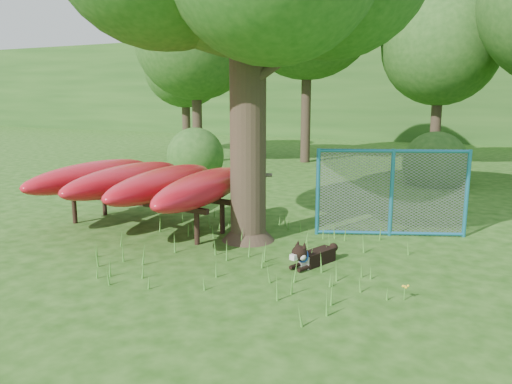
% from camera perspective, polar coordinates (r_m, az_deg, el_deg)
% --- Properties ---
extents(ground, '(80.00, 80.00, 0.00)m').
position_cam_1_polar(ground, '(7.16, -5.73, -9.41)').
color(ground, '#1B450D').
rests_on(ground, ground).
extents(wooden_post, '(0.36, 0.18, 1.32)m').
position_cam_1_polar(wooden_post, '(8.81, 0.69, -0.73)').
color(wooden_post, brown).
rests_on(wooden_post, ground).
extents(kayak_rack, '(3.75, 3.59, 1.18)m').
position_cam_1_polar(kayak_rack, '(9.58, -12.66, 1.19)').
color(kayak_rack, black).
rests_on(kayak_rack, ground).
extents(husky_dog, '(0.50, 0.93, 0.44)m').
position_cam_1_polar(husky_dog, '(7.48, 6.34, -7.28)').
color(husky_dog, black).
rests_on(husky_dog, ground).
extents(fence_section, '(2.51, 1.07, 2.61)m').
position_cam_1_polar(fence_section, '(9.18, 15.23, -0.09)').
color(fence_section, teal).
rests_on(fence_section, ground).
extents(wildflower_clump, '(0.09, 0.08, 0.20)m').
position_cam_1_polar(wildflower_clump, '(6.52, 16.66, -10.43)').
color(wildflower_clump, '#4C8F2F').
rests_on(wildflower_clump, ground).
extents(bg_tree_a, '(4.40, 4.40, 6.70)m').
position_cam_1_polar(bg_tree_a, '(18.75, -6.94, 17.04)').
color(bg_tree_a, '#31251B').
rests_on(bg_tree_a, ground).
extents(bg_tree_b, '(5.20, 5.20, 8.22)m').
position_cam_1_polar(bg_tree_b, '(19.13, 5.94, 20.34)').
color(bg_tree_b, '#31251B').
rests_on(bg_tree_b, ground).
extents(bg_tree_c, '(4.00, 4.00, 6.12)m').
position_cam_1_polar(bg_tree_c, '(18.87, 20.38, 15.26)').
color(bg_tree_c, '#31251B').
rests_on(bg_tree_c, ground).
extents(bg_tree_f, '(3.60, 3.60, 5.55)m').
position_cam_1_polar(bg_tree_f, '(22.55, -8.14, 14.06)').
color(bg_tree_f, '#31251B').
rests_on(bg_tree_f, ground).
extents(shrub_left, '(1.80, 1.80, 1.80)m').
position_cam_1_polar(shrub_left, '(15.92, -6.90, 1.93)').
color(shrub_left, '#234E19').
rests_on(shrub_left, ground).
extents(shrub_mid, '(1.80, 1.80, 1.80)m').
position_cam_1_polar(shrub_mid, '(14.98, 19.64, 0.79)').
color(shrub_mid, '#234E19').
rests_on(shrub_mid, ground).
extents(wooded_hillside, '(80.00, 12.00, 6.00)m').
position_cam_1_polar(wooded_hillside, '(33.88, 20.36, 11.20)').
color(wooded_hillside, '#234E19').
rests_on(wooded_hillside, ground).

